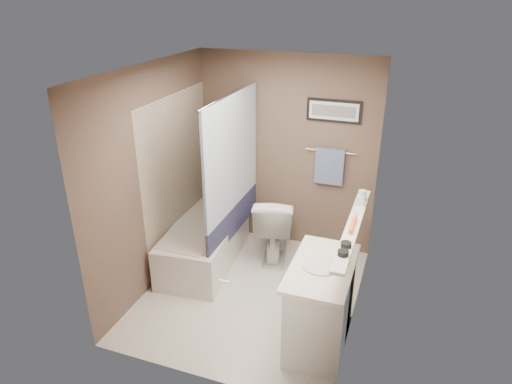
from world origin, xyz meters
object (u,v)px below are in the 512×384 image
(bathtub, at_px, (205,243))
(soap_bottle, at_px, (361,198))
(glass_jar, at_px, (362,195))
(candle_bowl_far, at_px, (346,245))
(vanity, at_px, (320,307))
(hair_brush_front, at_px, (352,227))
(hair_brush_back, at_px, (353,223))
(toilet, at_px, (275,225))
(candle_bowl_near, at_px, (343,253))

(bathtub, relative_size, soap_bottle, 10.22)
(glass_jar, bearing_deg, soap_bottle, -90.00)
(candle_bowl_far, height_order, glass_jar, glass_jar)
(vanity, relative_size, hair_brush_front, 4.09)
(glass_jar, bearing_deg, hair_brush_back, -90.00)
(hair_brush_back, bearing_deg, vanity, -120.58)
(hair_brush_front, height_order, soap_bottle, soap_bottle)
(bathtub, xyz_separation_m, soap_bottle, (1.79, -0.14, 0.94))
(toilet, xyz_separation_m, vanity, (0.85, -1.32, -0.01))
(toilet, distance_m, soap_bottle, 1.41)
(toilet, distance_m, glass_jar, 1.35)
(hair_brush_back, height_order, soap_bottle, soap_bottle)
(soap_bottle, bearing_deg, vanity, -103.62)
(hair_brush_front, distance_m, glass_jar, 0.63)
(candle_bowl_near, relative_size, hair_brush_front, 0.41)
(hair_brush_front, relative_size, hair_brush_back, 1.00)
(bathtub, relative_size, glass_jar, 15.00)
(candle_bowl_far, bearing_deg, vanity, 158.85)
(glass_jar, bearing_deg, bathtub, 179.38)
(toilet, distance_m, candle_bowl_far, 1.88)
(bathtub, xyz_separation_m, vanity, (1.60, -0.90, 0.15))
(toilet, bearing_deg, vanity, 110.87)
(toilet, xyz_separation_m, candle_bowl_near, (1.04, -1.53, 0.72))
(vanity, xyz_separation_m, glass_jar, (0.19, 0.88, 0.77))
(candle_bowl_near, bearing_deg, candle_bowl_far, 90.00)
(hair_brush_back, distance_m, glass_jar, 0.57)
(candle_bowl_far, xyz_separation_m, glass_jar, (0.00, 0.96, 0.03))
(toilet, bearing_deg, hair_brush_back, 123.89)
(candle_bowl_near, relative_size, glass_jar, 0.90)
(vanity, xyz_separation_m, soap_bottle, (0.19, 0.76, 0.79))
(vanity, height_order, hair_brush_front, hair_brush_front)
(toilet, distance_m, candle_bowl_near, 1.98)
(glass_jar, height_order, soap_bottle, soap_bottle)
(candle_bowl_far, height_order, hair_brush_front, hair_brush_front)
(toilet, bearing_deg, glass_jar, 145.29)
(vanity, bearing_deg, candle_bowl_near, -49.87)
(vanity, bearing_deg, hair_brush_front, 51.97)
(hair_brush_front, bearing_deg, bathtub, 159.89)
(hair_brush_front, xyz_separation_m, soap_bottle, (0.00, 0.51, 0.05))
(candle_bowl_near, xyz_separation_m, glass_jar, (0.00, 1.09, 0.03))
(candle_bowl_far, bearing_deg, hair_brush_back, 90.00)
(candle_bowl_far, bearing_deg, candle_bowl_near, -90.00)
(candle_bowl_far, distance_m, glass_jar, 0.96)
(candle_bowl_near, height_order, candle_bowl_far, same)
(hair_brush_back, relative_size, glass_jar, 2.20)
(glass_jar, relative_size, soap_bottle, 0.68)
(hair_brush_back, bearing_deg, hair_brush_front, -90.00)
(hair_brush_back, distance_m, soap_bottle, 0.45)
(toilet, height_order, soap_bottle, soap_bottle)
(bathtub, height_order, vanity, vanity)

